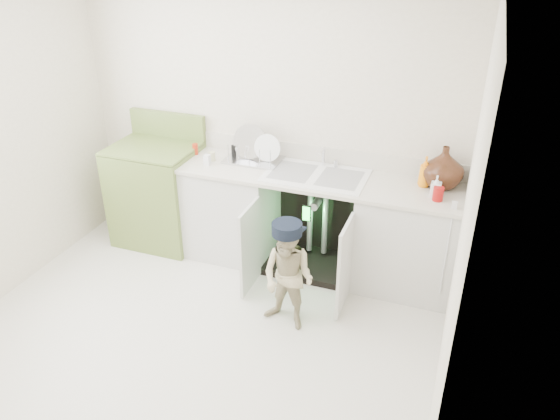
# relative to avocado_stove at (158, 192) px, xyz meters

# --- Properties ---
(ground) EXTENTS (3.50, 3.50, 0.00)m
(ground) POSITION_rel_avocado_stove_xyz_m (1.00, -1.18, -0.50)
(ground) COLOR beige
(ground) RESTS_ON ground
(room_shell) EXTENTS (6.00, 5.50, 1.26)m
(room_shell) POSITION_rel_avocado_stove_xyz_m (1.00, -1.18, 0.75)
(room_shell) COLOR silver
(room_shell) RESTS_ON ground
(counter_run) EXTENTS (2.44, 1.02, 1.24)m
(counter_run) POSITION_rel_avocado_stove_xyz_m (1.58, 0.03, -0.02)
(counter_run) COLOR silver
(counter_run) RESTS_ON ground
(avocado_stove) EXTENTS (0.77, 0.65, 1.20)m
(avocado_stove) POSITION_rel_avocado_stove_xyz_m (0.00, 0.00, 0.00)
(avocado_stove) COLOR olive
(avocado_stove) RESTS_ON ground
(repair_worker) EXTENTS (0.48, 0.71, 0.88)m
(repair_worker) POSITION_rel_avocado_stove_xyz_m (1.60, -0.82, -0.05)
(repair_worker) COLOR beige
(repair_worker) RESTS_ON ground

